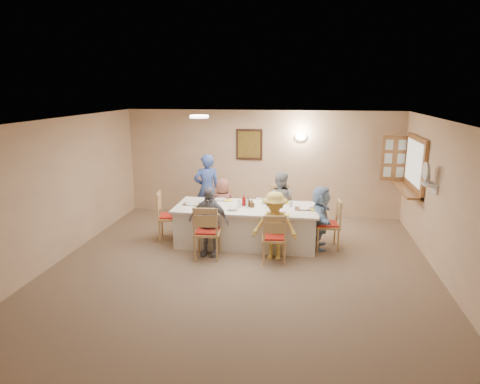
# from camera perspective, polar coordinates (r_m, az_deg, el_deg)

# --- Properties ---
(ground) EXTENTS (7.00, 7.00, 0.00)m
(ground) POSITION_cam_1_polar(r_m,az_deg,el_deg) (7.23, -0.13, -10.81)
(ground) COLOR #826A4F
(room_walls) EXTENTS (7.00, 7.00, 7.00)m
(room_walls) POSITION_cam_1_polar(r_m,az_deg,el_deg) (6.74, -0.13, 0.97)
(room_walls) COLOR beige
(room_walls) RESTS_ON ground
(wall_picture) EXTENTS (0.62, 0.05, 0.72)m
(wall_picture) POSITION_cam_1_polar(r_m,az_deg,el_deg) (10.13, 1.23, 6.35)
(wall_picture) COLOR #3F2316
(wall_picture) RESTS_ON room_walls
(wall_sconce) EXTENTS (0.26, 0.09, 0.18)m
(wall_sconce) POSITION_cam_1_polar(r_m,az_deg,el_deg) (10.00, 8.10, 7.27)
(wall_sconce) COLOR white
(wall_sconce) RESTS_ON room_walls
(ceiling_light) EXTENTS (0.36, 0.36, 0.05)m
(ceiling_light) POSITION_cam_1_polar(r_m,az_deg,el_deg) (8.27, -5.47, 9.97)
(ceiling_light) COLOR white
(ceiling_light) RESTS_ON room_walls
(serving_hatch) EXTENTS (0.06, 1.50, 1.15)m
(serving_hatch) POSITION_cam_1_polar(r_m,az_deg,el_deg) (9.29, 22.33, 3.39)
(serving_hatch) COLOR #975D36
(serving_hatch) RESTS_ON room_walls
(hatch_sill) EXTENTS (0.30, 1.50, 0.05)m
(hatch_sill) POSITION_cam_1_polar(r_m,az_deg,el_deg) (9.36, 21.33, 0.27)
(hatch_sill) COLOR #975D36
(hatch_sill) RESTS_ON room_walls
(shutter_door) EXTENTS (0.55, 0.04, 1.00)m
(shutter_door) POSITION_cam_1_polar(r_m,az_deg,el_deg) (9.96, 19.89, 4.24)
(shutter_door) COLOR #975D36
(shutter_door) RESTS_ON room_walls
(fan_shelf) EXTENTS (0.22, 0.36, 0.03)m
(fan_shelf) POSITION_cam_1_polar(r_m,az_deg,el_deg) (8.00, 23.87, 0.98)
(fan_shelf) COLOR white
(fan_shelf) RESTS_ON room_walls
(desk_fan) EXTENTS (0.30, 0.30, 0.28)m
(desk_fan) POSITION_cam_1_polar(r_m,az_deg,el_deg) (7.96, 23.77, 2.04)
(desk_fan) COLOR #A5A5A8
(desk_fan) RESTS_ON fan_shelf
(dining_table) EXTENTS (2.76, 1.17, 0.76)m
(dining_table) POSITION_cam_1_polar(r_m,az_deg,el_deg) (8.41, 0.86, -4.45)
(dining_table) COLOR white
(dining_table) RESTS_ON ground
(chair_back_left) EXTENTS (0.50, 0.50, 0.89)m
(chair_back_left) POSITION_cam_1_polar(r_m,az_deg,el_deg) (9.24, -2.14, -2.35)
(chair_back_left) COLOR tan
(chair_back_left) RESTS_ON ground
(chair_back_right) EXTENTS (0.52, 0.52, 0.99)m
(chair_back_right) POSITION_cam_1_polar(r_m,az_deg,el_deg) (9.08, 5.32, -2.36)
(chair_back_right) COLOR tan
(chair_back_right) RESTS_ON ground
(chair_front_left) EXTENTS (0.51, 0.51, 1.00)m
(chair_front_left) POSITION_cam_1_polar(r_m,az_deg,el_deg) (7.73, -4.39, -5.22)
(chair_front_left) COLOR tan
(chair_front_left) RESTS_ON ground
(chair_front_right) EXTENTS (0.48, 0.48, 0.91)m
(chair_front_right) POSITION_cam_1_polar(r_m,az_deg,el_deg) (7.57, 4.55, -5.99)
(chair_front_right) COLOR tan
(chair_front_right) RESTS_ON ground
(chair_left_end) EXTENTS (0.56, 0.56, 0.99)m
(chair_left_end) POSITION_cam_1_polar(r_m,az_deg,el_deg) (8.71, -9.30, -3.17)
(chair_left_end) COLOR tan
(chair_left_end) RESTS_ON ground
(chair_right_end) EXTENTS (0.51, 0.51, 0.96)m
(chair_right_end) POSITION_cam_1_polar(r_m,az_deg,el_deg) (8.32, 11.53, -4.20)
(chair_right_end) COLOR tan
(chair_right_end) RESTS_ON ground
(diner_back_left) EXTENTS (0.69, 0.56, 1.15)m
(diner_back_left) POSITION_cam_1_polar(r_m,az_deg,el_deg) (9.09, -2.29, -1.76)
(diner_back_left) COLOR brown
(diner_back_left) RESTS_ON ground
(diner_back_right) EXTENTS (0.83, 0.74, 1.33)m
(diner_back_right) POSITION_cam_1_polar(r_m,az_deg,el_deg) (8.92, 5.30, -1.51)
(diner_back_right) COLOR #92949A
(diner_back_right) RESTS_ON ground
(diner_front_left) EXTENTS (0.81, 0.46, 1.29)m
(diner_front_left) POSITION_cam_1_polar(r_m,az_deg,el_deg) (7.79, -4.21, -3.93)
(diner_front_left) COLOR gray
(diner_front_left) RESTS_ON ground
(diner_front_right) EXTENTS (0.88, 0.59, 1.24)m
(diner_front_right) POSITION_cam_1_polar(r_m,az_deg,el_deg) (7.63, 4.64, -4.51)
(diner_front_right) COLOR #F5CE59
(diner_front_right) RESTS_ON ground
(diner_right_end) EXTENTS (1.14, 0.41, 1.22)m
(diner_right_end) POSITION_cam_1_polar(r_m,az_deg,el_deg) (8.27, 10.67, -3.34)
(diner_right_end) COLOR #8CB1D9
(diner_right_end) RESTS_ON ground
(caregiver) EXTENTS (0.83, 0.77, 1.59)m
(caregiver) POSITION_cam_1_polar(r_m,az_deg,el_deg) (9.57, -4.41, 0.36)
(caregiver) COLOR #3751A1
(caregiver) RESTS_ON ground
(placemat_fl) EXTENTS (0.34, 0.25, 0.01)m
(placemat_fl) POSITION_cam_1_polar(r_m,az_deg,el_deg) (8.00, -3.81, -2.56)
(placemat_fl) COLOR #472B19
(placemat_fl) RESTS_ON dining_table
(plate_fl) EXTENTS (0.23, 0.23, 0.01)m
(plate_fl) POSITION_cam_1_polar(r_m,az_deg,el_deg) (8.00, -3.81, -2.49)
(plate_fl) COLOR white
(plate_fl) RESTS_ON dining_table
(napkin_fl) EXTENTS (0.14, 0.14, 0.01)m
(napkin_fl) POSITION_cam_1_polar(r_m,az_deg,el_deg) (7.92, -2.61, -2.67)
(napkin_fl) COLOR #FDF235
(napkin_fl) RESTS_ON dining_table
(placemat_fr) EXTENTS (0.36, 0.27, 0.01)m
(placemat_fr) POSITION_cam_1_polar(r_m,az_deg,el_deg) (7.84, 4.80, -2.93)
(placemat_fr) COLOR #472B19
(placemat_fr) RESTS_ON dining_table
(plate_fr) EXTENTS (0.22, 0.22, 0.01)m
(plate_fr) POSITION_cam_1_polar(r_m,az_deg,el_deg) (7.83, 4.80, -2.86)
(plate_fr) COLOR white
(plate_fr) RESTS_ON dining_table
(napkin_fr) EXTENTS (0.14, 0.14, 0.01)m
(napkin_fr) POSITION_cam_1_polar(r_m,az_deg,el_deg) (7.78, 6.10, -3.04)
(napkin_fr) COLOR #FDF235
(napkin_fr) RESTS_ON dining_table
(placemat_bl) EXTENTS (0.34, 0.25, 0.01)m
(placemat_bl) POSITION_cam_1_polar(r_m,az_deg,el_deg) (8.79, -2.63, -1.04)
(placemat_bl) COLOR #472B19
(placemat_bl) RESTS_ON dining_table
(plate_bl) EXTENTS (0.24, 0.24, 0.01)m
(plate_bl) POSITION_cam_1_polar(r_m,az_deg,el_deg) (8.79, -2.63, -0.97)
(plate_bl) COLOR white
(plate_bl) RESTS_ON dining_table
(napkin_bl) EXTENTS (0.15, 0.15, 0.01)m
(napkin_bl) POSITION_cam_1_polar(r_m,az_deg,el_deg) (8.71, -1.53, -1.12)
(napkin_bl) COLOR #FDF235
(napkin_bl) RESTS_ON dining_table
(placemat_br) EXTENTS (0.37, 0.28, 0.01)m
(placemat_br) POSITION_cam_1_polar(r_m,az_deg,el_deg) (8.64, 5.20, -1.34)
(placemat_br) COLOR #472B19
(placemat_br) RESTS_ON dining_table
(plate_br) EXTENTS (0.25, 0.25, 0.02)m
(plate_br) POSITION_cam_1_polar(r_m,az_deg,el_deg) (8.64, 5.20, -1.28)
(plate_br) COLOR white
(plate_br) RESTS_ON dining_table
(napkin_br) EXTENTS (0.14, 0.14, 0.01)m
(napkin_br) POSITION_cam_1_polar(r_m,az_deg,el_deg) (8.58, 6.38, -1.43)
(napkin_br) COLOR #FDF235
(napkin_br) RESTS_ON dining_table
(placemat_le) EXTENTS (0.33, 0.25, 0.01)m
(placemat_le) POSITION_cam_1_polar(r_m,az_deg,el_deg) (8.51, -6.48, -1.62)
(placemat_le) COLOR #472B19
(placemat_le) RESTS_ON dining_table
(plate_le) EXTENTS (0.25, 0.25, 0.02)m
(plate_le) POSITION_cam_1_polar(r_m,az_deg,el_deg) (8.51, -6.49, -1.55)
(plate_le) COLOR white
(plate_le) RESTS_ON dining_table
(napkin_le) EXTENTS (0.15, 0.15, 0.01)m
(napkin_le) POSITION_cam_1_polar(r_m,az_deg,el_deg) (8.42, -5.39, -1.71)
(napkin_le) COLOR #FDF235
(napkin_le) RESTS_ON dining_table
(placemat_re) EXTENTS (0.38, 0.28, 0.01)m
(placemat_re) POSITION_cam_1_polar(r_m,az_deg,el_deg) (8.22, 8.63, -2.23)
(placemat_re) COLOR #472B19
(placemat_re) RESTS_ON dining_table
(plate_re) EXTENTS (0.22, 0.22, 0.01)m
(plate_re) POSITION_cam_1_polar(r_m,az_deg,el_deg) (8.22, 8.63, -2.17)
(plate_re) COLOR white
(plate_re) RESTS_ON dining_table
(napkin_re) EXTENTS (0.14, 0.14, 0.01)m
(napkin_re) POSITION_cam_1_polar(r_m,az_deg,el_deg) (8.18, 9.89, -2.33)
(napkin_re) COLOR #FDF235
(napkin_re) RESTS_ON dining_table
(teacup_a) EXTENTS (0.18, 0.18, 0.09)m
(teacup_a) POSITION_cam_1_polar(r_m,az_deg,el_deg) (8.10, -5.14, -2.09)
(teacup_a) COLOR white
(teacup_a) RESTS_ON dining_table
(teacup_b) EXTENTS (0.11, 0.11, 0.08)m
(teacup_b) POSITION_cam_1_polar(r_m,az_deg,el_deg) (8.75, 4.01, -0.88)
(teacup_b) COLOR white
(teacup_b) RESTS_ON dining_table
(bowl_a) EXTENTS (0.26, 0.26, 0.05)m
(bowl_a) POSITION_cam_1_polar(r_m,az_deg,el_deg) (8.06, -0.99, -2.25)
(bowl_a) COLOR white
(bowl_a) RESTS_ON dining_table
(bowl_b) EXTENTS (0.21, 0.21, 0.06)m
(bowl_b) POSITION_cam_1_polar(r_m,az_deg,el_deg) (8.51, 3.54, -1.35)
(bowl_b) COLOR white
(bowl_b) RESTS_ON dining_table
(condiment_ketchup) EXTENTS (0.14, 0.14, 0.22)m
(condiment_ketchup) POSITION_cam_1_polar(r_m,az_deg,el_deg) (8.33, 0.51, -1.11)
(condiment_ketchup) COLOR #A30E0E
(condiment_ketchup) RESTS_ON dining_table
(condiment_brown) EXTENTS (0.14, 0.14, 0.19)m
(condiment_brown) POSITION_cam_1_polar(r_m,az_deg,el_deg) (8.31, 1.06, -1.27)
(condiment_brown) COLOR #4E3114
(condiment_brown) RESTS_ON dining_table
(condiment_malt) EXTENTS (0.16, 0.16, 0.14)m
(condiment_malt) POSITION_cam_1_polar(r_m,az_deg,el_deg) (8.24, 1.59, -1.55)
(condiment_malt) COLOR #4E3114
(condiment_malt) RESTS_ON dining_table
(drinking_glass) EXTENTS (0.07, 0.07, 0.10)m
(drinking_glass) POSITION_cam_1_polar(r_m,az_deg,el_deg) (8.35, -0.10, -1.45)
(drinking_glass) COLOR silver
(drinking_glass) RESTS_ON dining_table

